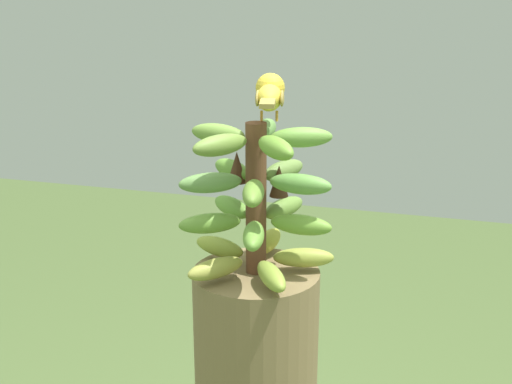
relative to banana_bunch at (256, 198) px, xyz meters
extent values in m
cylinder|color=brown|center=(0.00, 0.00, 0.00)|extent=(0.04, 0.04, 0.29)
ellipsoid|color=#8BA33C|center=(-0.08, -0.05, -0.12)|extent=(0.12, 0.10, 0.04)
ellipsoid|color=#9CA640|center=(0.02, -0.09, -0.12)|extent=(0.07, 0.12, 0.04)
ellipsoid|color=#9BA030|center=(0.09, 0.00, -0.12)|extent=(0.12, 0.04, 0.04)
ellipsoid|color=#8D9F37|center=(0.03, 0.08, -0.12)|extent=(0.07, 0.12, 0.04)
ellipsoid|color=#9C9D41|center=(-0.07, 0.06, -0.12)|extent=(0.11, 0.10, 0.04)
ellipsoid|color=olive|center=(-0.05, 0.07, -0.04)|extent=(0.09, 0.12, 0.04)
ellipsoid|color=#689939|center=(-0.09, -0.02, -0.04)|extent=(0.12, 0.06, 0.04)
ellipsoid|color=olive|center=(-0.01, -0.09, -0.04)|extent=(0.05, 0.12, 0.04)
ellipsoid|color=olive|center=(0.08, -0.03, -0.04)|extent=(0.12, 0.08, 0.04)
ellipsoid|color=#659A38|center=(0.06, 0.07, -0.04)|extent=(0.10, 0.11, 0.04)
ellipsoid|color=#618D46|center=(-0.05, 0.07, 0.04)|extent=(0.09, 0.12, 0.04)
ellipsoid|color=olive|center=(-0.08, -0.02, 0.04)|extent=(0.12, 0.06, 0.04)
ellipsoid|color=#639B44|center=(-0.01, -0.08, 0.04)|extent=(0.05, 0.12, 0.04)
ellipsoid|color=olive|center=(0.08, -0.03, 0.04)|extent=(0.12, 0.08, 0.04)
ellipsoid|color=#659A36|center=(0.05, 0.06, 0.04)|extent=(0.10, 0.11, 0.04)
ellipsoid|color=olive|center=(0.02, 0.08, 0.11)|extent=(0.06, 0.12, 0.04)
ellipsoid|color=olive|center=(-0.07, 0.04, 0.11)|extent=(0.12, 0.09, 0.04)
ellipsoid|color=#699C35|center=(-0.06, -0.05, 0.11)|extent=(0.11, 0.10, 0.04)
ellipsoid|color=#6A9D3F|center=(0.03, -0.08, 0.11)|extent=(0.08, 0.12, 0.04)
ellipsoid|color=#608E44|center=(0.08, 0.01, 0.11)|extent=(0.12, 0.05, 0.04)
cone|color=#4C2D1E|center=(0.03, -0.03, 0.03)|extent=(0.04, 0.04, 0.06)
cone|color=#4C2D1E|center=(0.02, 0.04, 0.05)|extent=(0.04, 0.04, 0.06)
cylinder|color=#C68933|center=(0.02, -0.03, 0.15)|extent=(0.00, 0.01, 0.02)
cylinder|color=#C68933|center=(0.02, -0.01, 0.15)|extent=(0.00, 0.01, 0.02)
ellipsoid|color=gold|center=(0.02, -0.02, 0.18)|extent=(0.10, 0.07, 0.05)
ellipsoid|color=olive|center=(0.02, -0.04, 0.18)|extent=(0.07, 0.02, 0.03)
ellipsoid|color=olive|center=(0.01, 0.00, 0.18)|extent=(0.07, 0.02, 0.03)
cube|color=olive|center=(-0.06, -0.04, 0.19)|extent=(0.07, 0.04, 0.01)
sphere|color=gold|center=(0.06, -0.01, 0.20)|extent=(0.05, 0.05, 0.05)
sphere|color=black|center=(0.06, 0.01, 0.20)|extent=(0.01, 0.01, 0.01)
cone|color=orange|center=(0.09, 0.00, 0.20)|extent=(0.03, 0.02, 0.02)
camera|label=1|loc=(-1.11, -0.33, 0.36)|focal=45.94mm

